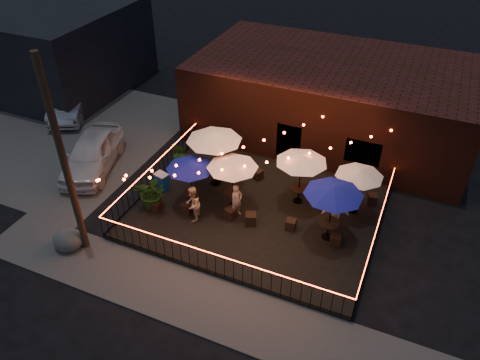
% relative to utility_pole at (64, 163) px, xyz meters
% --- Properties ---
extents(ground, '(110.00, 110.00, 0.00)m').
position_rel_utility_pole_xyz_m(ground, '(5.40, 2.60, -4.00)').
color(ground, black).
rests_on(ground, ground).
extents(patio, '(10.00, 8.00, 0.15)m').
position_rel_utility_pole_xyz_m(patio, '(5.40, 4.60, -3.92)').
color(patio, black).
rests_on(patio, ground).
extents(sidewalk, '(18.00, 2.50, 0.05)m').
position_rel_utility_pole_xyz_m(sidewalk, '(5.40, -0.65, -3.98)').
color(sidewalk, '#494643').
rests_on(sidewalk, ground).
extents(parking_lot, '(11.00, 12.00, 0.02)m').
position_rel_utility_pole_xyz_m(parking_lot, '(-6.60, 6.60, -3.99)').
color(parking_lot, '#494643').
rests_on(parking_lot, ground).
extents(brick_building, '(14.00, 8.00, 4.00)m').
position_rel_utility_pole_xyz_m(brick_building, '(6.40, 12.59, -2.00)').
color(brick_building, '#39180F').
rests_on(brick_building, ground).
extents(background_building, '(12.00, 9.00, 5.00)m').
position_rel_utility_pole_xyz_m(background_building, '(-12.60, 11.60, -1.50)').
color(background_building, black).
rests_on(background_building, ground).
extents(utility_pole, '(0.26, 0.26, 8.00)m').
position_rel_utility_pole_xyz_m(utility_pole, '(0.00, 0.00, 0.00)').
color(utility_pole, '#362B16').
rests_on(utility_pole, ground).
extents(fence_front, '(10.00, 0.04, 1.04)m').
position_rel_utility_pole_xyz_m(fence_front, '(5.40, 0.60, -3.34)').
color(fence_front, black).
rests_on(fence_front, patio).
extents(fence_left, '(0.04, 8.00, 1.04)m').
position_rel_utility_pole_xyz_m(fence_left, '(0.40, 4.60, -3.34)').
color(fence_left, black).
rests_on(fence_left, patio).
extents(fence_right, '(0.04, 8.00, 1.04)m').
position_rel_utility_pole_xyz_m(fence_right, '(10.40, 4.60, -3.34)').
color(fence_right, black).
rests_on(fence_right, patio).
extents(festoon_lights, '(10.02, 8.72, 1.32)m').
position_rel_utility_pole_xyz_m(festoon_lights, '(4.39, 4.30, -1.48)').
color(festoon_lights, red).
rests_on(festoon_lights, ground).
extents(cafe_table_0, '(2.56, 2.56, 2.22)m').
position_rel_utility_pole_xyz_m(cafe_table_0, '(2.69, 3.87, -1.82)').
color(cafe_table_0, black).
rests_on(cafe_table_0, patio).
extents(cafe_table_1, '(2.91, 2.91, 2.71)m').
position_rel_utility_pole_xyz_m(cafe_table_1, '(2.95, 5.63, -1.37)').
color(cafe_table_1, black).
rests_on(cafe_table_1, patio).
extents(cafe_table_2, '(2.74, 2.74, 2.37)m').
position_rel_utility_pole_xyz_m(cafe_table_2, '(4.34, 4.47, -1.69)').
color(cafe_table_2, black).
rests_on(cafe_table_2, patio).
extents(cafe_table_3, '(2.32, 2.32, 2.41)m').
position_rel_utility_pole_xyz_m(cafe_table_3, '(6.83, 5.89, -1.65)').
color(cafe_table_3, black).
rests_on(cafe_table_3, patio).
extents(cafe_table_4, '(2.91, 2.91, 2.52)m').
position_rel_utility_pole_xyz_m(cafe_table_4, '(8.61, 4.18, -1.55)').
color(cafe_table_4, black).
rests_on(cafe_table_4, patio).
extents(cafe_table_5, '(2.59, 2.59, 2.17)m').
position_rel_utility_pole_xyz_m(cafe_table_5, '(9.20, 6.17, -1.86)').
color(cafe_table_5, black).
rests_on(cafe_table_5, patio).
extents(bistro_chair_0, '(0.40, 0.40, 0.46)m').
position_rel_utility_pole_xyz_m(bistro_chair_0, '(1.49, 2.84, -3.62)').
color(bistro_chair_0, black).
rests_on(bistro_chair_0, patio).
extents(bistro_chair_1, '(0.44, 0.44, 0.49)m').
position_rel_utility_pole_xyz_m(bistro_chair_1, '(2.78, 3.25, -3.61)').
color(bistro_chair_1, black).
rests_on(bistro_chair_1, patio).
extents(bistro_chair_2, '(0.40, 0.40, 0.44)m').
position_rel_utility_pole_xyz_m(bistro_chair_2, '(1.02, 6.50, -3.63)').
color(bistro_chair_2, black).
rests_on(bistro_chair_2, patio).
extents(bistro_chair_3, '(0.53, 0.53, 0.50)m').
position_rel_utility_pole_xyz_m(bistro_chair_3, '(2.90, 6.49, -3.60)').
color(bistro_chair_3, black).
rests_on(bistro_chair_3, patio).
extents(bistro_chair_4, '(0.53, 0.53, 0.50)m').
position_rel_utility_pole_xyz_m(bistro_chair_4, '(4.59, 3.68, -3.60)').
color(bistro_chair_4, black).
rests_on(bistro_chair_4, patio).
extents(bistro_chair_5, '(0.55, 0.55, 0.51)m').
position_rel_utility_pole_xyz_m(bistro_chair_5, '(5.50, 3.68, -3.59)').
color(bistro_chair_5, black).
rests_on(bistro_chair_5, patio).
extents(bistro_chair_6, '(0.49, 0.49, 0.45)m').
position_rel_utility_pole_xyz_m(bistro_chair_6, '(4.60, 6.74, -3.63)').
color(bistro_chair_6, black).
rests_on(bistro_chair_6, patio).
extents(bistro_chair_7, '(0.46, 0.46, 0.45)m').
position_rel_utility_pole_xyz_m(bistro_chair_7, '(6.78, 6.60, -3.62)').
color(bistro_chair_7, black).
rests_on(bistro_chair_7, patio).
extents(bistro_chair_8, '(0.43, 0.43, 0.46)m').
position_rel_utility_pole_xyz_m(bistro_chair_8, '(7.11, 4.06, -3.62)').
color(bistro_chair_8, black).
rests_on(bistro_chair_8, patio).
extents(bistro_chair_9, '(0.47, 0.47, 0.46)m').
position_rel_utility_pole_xyz_m(bistro_chair_9, '(9.00, 3.87, -3.62)').
color(bistro_chair_9, black).
rests_on(bistro_chair_9, patio).
extents(bistro_chair_10, '(0.48, 0.48, 0.44)m').
position_rel_utility_pole_xyz_m(bistro_chair_10, '(7.46, 6.74, -3.63)').
color(bistro_chair_10, black).
rests_on(bistro_chair_10, patio).
extents(bistro_chair_11, '(0.49, 0.49, 0.47)m').
position_rel_utility_pole_xyz_m(bistro_chair_11, '(9.83, 7.01, -3.62)').
color(bistro_chair_11, black).
rests_on(bistro_chair_11, patio).
extents(patron_a, '(0.56, 0.66, 1.52)m').
position_rel_utility_pole_xyz_m(patron_a, '(4.74, 3.97, -3.09)').
color(patron_a, tan).
rests_on(patron_a, patio).
extents(patron_b, '(0.80, 0.92, 1.63)m').
position_rel_utility_pole_xyz_m(patron_b, '(3.21, 3.00, -3.04)').
color(patron_b, tan).
rests_on(patron_b, patio).
extents(patron_c, '(1.23, 0.92, 1.69)m').
position_rel_utility_pole_xyz_m(patron_c, '(8.68, 4.95, -3.00)').
color(patron_c, '#DBA58A').
rests_on(patron_c, patio).
extents(potted_shrub_a, '(1.40, 1.23, 1.53)m').
position_rel_utility_pole_xyz_m(potted_shrub_a, '(1.28, 3.02, -3.09)').
color(potted_shrub_a, '#183D13').
rests_on(potted_shrub_a, patio).
extents(potted_shrub_b, '(0.89, 0.81, 1.33)m').
position_rel_utility_pole_xyz_m(potted_shrub_b, '(0.80, 6.18, -3.18)').
color(potted_shrub_b, '#1A4015').
rests_on(potted_shrub_b, patio).
extents(potted_shrub_c, '(0.99, 0.99, 1.34)m').
position_rel_utility_pole_xyz_m(potted_shrub_c, '(2.06, 8.04, -3.18)').
color(potted_shrub_c, '#1B3E12').
rests_on(potted_shrub_c, patio).
extents(cooler, '(0.70, 0.58, 0.80)m').
position_rel_utility_pole_xyz_m(cooler, '(0.90, 4.31, -3.44)').
color(cooler, '#0F4BB2').
rests_on(cooler, patio).
extents(boulder, '(1.29, 1.20, 0.80)m').
position_rel_utility_pole_xyz_m(boulder, '(-0.56, -0.33, -3.60)').
color(boulder, '#4A4A44').
rests_on(boulder, ground).
extents(car_white, '(3.43, 5.30, 1.68)m').
position_rel_utility_pole_xyz_m(car_white, '(-3.11, 4.58, -3.16)').
color(car_white, silver).
rests_on(car_white, ground).
extents(car_silver, '(3.75, 5.17, 1.62)m').
position_rel_utility_pole_xyz_m(car_silver, '(-7.79, 8.65, -3.19)').
color(car_silver, gray).
rests_on(car_silver, ground).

